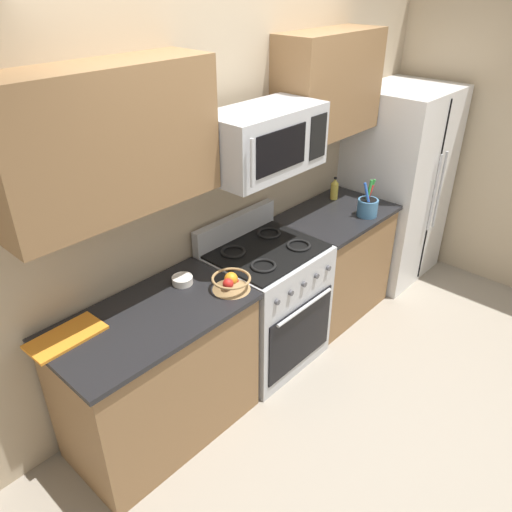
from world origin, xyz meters
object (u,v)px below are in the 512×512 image
microwave (264,140)px  bottle_oil (334,189)px  refrigerator (396,185)px  utensil_crock (368,206)px  cutting_board (66,337)px  range_oven (265,304)px  apple_loose (233,282)px  fruit_basket (231,282)px  prep_bowl (182,280)px

microwave → bottle_oil: bearing=7.9°
bottle_oil → refrigerator: bearing=-15.1°
utensil_crock → cutting_board: (-2.36, 0.36, -0.07)m
microwave → bottle_oil: (1.06, 0.15, -0.68)m
range_oven → refrigerator: size_ratio=0.63×
apple_loose → bottle_oil: bottle_oil is taller
microwave → fruit_basket: size_ratio=3.29×
utensil_crock → cutting_board: utensil_crock is taller
fruit_basket → cutting_board: size_ratio=0.60×
prep_bowl → range_oven: bearing=-10.1°
bottle_oil → apple_loose: bearing=-168.1°
fruit_basket → bottle_oil: (1.54, 0.33, 0.04)m
refrigerator → fruit_basket: 2.26m
bottle_oil → prep_bowl: size_ratio=1.46×
prep_bowl → cutting_board: bearing=176.3°
utensil_crock → cutting_board: bearing=171.2°
prep_bowl → apple_loose: bearing=-56.3°
apple_loose → prep_bowl: size_ratio=0.59×
cutting_board → bottle_oil: size_ratio=2.08×
refrigerator → prep_bowl: size_ratio=13.46×
fruit_basket → prep_bowl: (-0.16, 0.27, -0.02)m
cutting_board → bottle_oil: 2.45m
range_oven → apple_loose: size_ratio=14.18×
bottle_oil → microwave: bearing=-172.1°
refrigerator → utensil_crock: 0.84m
prep_bowl → bottle_oil: bearing=2.0°
range_oven → utensil_crock: utensil_crock is taller
range_oven → apple_loose: (-0.47, -0.15, 0.48)m
apple_loose → fruit_basket: bearing=-166.5°
fruit_basket → microwave: bearing=20.2°
utensil_crock → prep_bowl: bearing=168.9°
utensil_crock → apple_loose: size_ratio=3.82×
cutting_board → refrigerator: bearing=-3.3°
range_oven → refrigerator: refrigerator is taller
fruit_basket → bottle_oil: 1.58m
bottle_oil → utensil_crock: bearing=-104.2°
apple_loose → cutting_board: size_ratio=0.19×
microwave → fruit_basket: 0.89m
refrigerator → cutting_board: refrigerator is taller
range_oven → prep_bowl: size_ratio=8.43×
microwave → cutting_board: bearing=174.5°
utensil_crock → fruit_basket: bearing=178.0°
range_oven → refrigerator: 1.81m
microwave → cutting_board: (-1.40, 0.13, -0.76)m
refrigerator → apple_loose: size_ratio=22.63×
bottle_oil → cutting_board: bearing=-179.7°
microwave → utensil_crock: 1.21m
refrigerator → bottle_oil: refrigerator is taller
microwave → utensil_crock: microwave is taller
cutting_board → bottle_oil: (2.45, 0.01, 0.08)m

